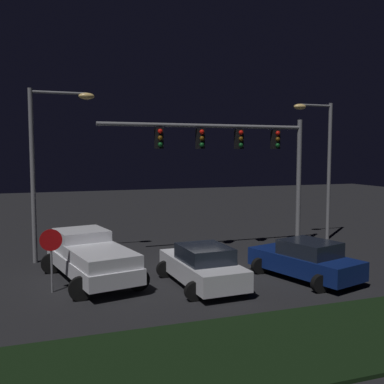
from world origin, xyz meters
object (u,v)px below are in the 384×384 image
object	(u,v)px
pickup_truck	(90,254)
street_lamp_left	(47,152)
car_sedan_far	(202,266)
traffic_signal_gantry	(240,149)
car_sedan	(305,260)
street_lamp_right	(322,154)
stop_sign	(51,248)

from	to	relation	value
pickup_truck	street_lamp_left	distance (m)	5.46
pickup_truck	street_lamp_left	world-z (taller)	street_lamp_left
car_sedan_far	street_lamp_left	size ratio (longest dim) A/B	0.59
street_lamp_left	car_sedan_far	bearing A→B (deg)	-47.80
car_sedan_far	traffic_signal_gantry	world-z (taller)	traffic_signal_gantry
pickup_truck	car_sedan	distance (m)	8.23
pickup_truck	car_sedan_far	bearing A→B (deg)	-130.54
car_sedan	street_lamp_right	xyz separation A→B (m)	(5.18, 6.39, 4.03)
pickup_truck	stop_sign	distance (m)	1.88
pickup_truck	street_lamp_right	size ratio (longest dim) A/B	0.76
car_sedan_far	traffic_signal_gantry	size ratio (longest dim) A/B	0.43
street_lamp_left	stop_sign	distance (m)	5.73
street_lamp_left	traffic_signal_gantry	bearing A→B (deg)	-5.43
street_lamp_right	traffic_signal_gantry	bearing A→B (deg)	-168.85
car_sedan	traffic_signal_gantry	bearing A→B (deg)	-12.87
pickup_truck	street_lamp_left	xyz separation A→B (m)	(-1.38, 3.61, 3.85)
car_sedan	stop_sign	xyz separation A→B (m)	(-9.25, 1.46, 0.82)
pickup_truck	car_sedan_far	world-z (taller)	pickup_truck
car_sedan	stop_sign	bearing A→B (deg)	64.94
car_sedan_far	stop_sign	bearing A→B (deg)	76.43
street_lamp_left	stop_sign	world-z (taller)	street_lamp_left
car_sedan	traffic_signal_gantry	xyz separation A→B (m)	(-0.30, 5.31, 4.29)
car_sedan	stop_sign	size ratio (longest dim) A/B	2.12
car_sedan	street_lamp_right	world-z (taller)	street_lamp_right
street_lamp_left	street_lamp_right	distance (m)	14.38
street_lamp_left	stop_sign	bearing A→B (deg)	-90.69
traffic_signal_gantry	stop_sign	size ratio (longest dim) A/B	4.63
car_sedan	car_sedan_far	bearing A→B (deg)	67.17
car_sedan_far	pickup_truck	bearing A→B (deg)	58.39
pickup_truck	traffic_signal_gantry	bearing A→B (deg)	-81.62
street_lamp_right	stop_sign	distance (m)	15.59
car_sedan_far	traffic_signal_gantry	distance (m)	7.47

